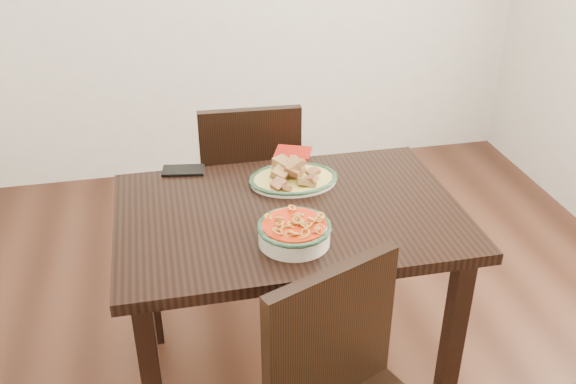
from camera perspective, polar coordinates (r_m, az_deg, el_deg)
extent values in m
plane|color=#32190F|center=(2.69, 0.72, -14.37)|extent=(3.50, 3.50, 0.00)
cube|color=black|center=(2.16, 0.11, -2.10)|extent=(1.15, 0.77, 0.04)
cube|color=black|center=(2.30, 14.40, -12.61)|extent=(0.06, 0.06, 0.71)
cube|color=black|center=(2.59, -12.34, -6.88)|extent=(0.06, 0.06, 0.71)
cube|color=black|center=(2.74, 9.02, -4.33)|extent=(0.06, 0.06, 0.71)
cube|color=black|center=(2.96, -3.60, 0.43)|extent=(0.44, 0.44, 0.04)
cube|color=black|center=(3.23, -0.82, -1.38)|extent=(0.04, 0.04, 0.41)
cube|color=black|center=(3.21, -6.84, -1.88)|extent=(0.04, 0.04, 0.41)
cube|color=black|center=(2.95, 0.20, -4.72)|extent=(0.04, 0.04, 0.41)
cube|color=black|center=(2.92, -6.42, -5.30)|extent=(0.04, 0.04, 0.41)
cube|color=black|center=(2.68, -3.31, 2.98)|extent=(0.42, 0.06, 0.44)
cube|color=black|center=(1.78, 3.80, -12.69)|extent=(0.40, 0.20, 0.44)
ellipsoid|color=beige|center=(2.32, 0.48, 1.06)|extent=(0.32, 0.24, 0.02)
ellipsoid|color=gold|center=(2.32, 0.48, 1.19)|extent=(0.30, 0.23, 0.01)
torus|color=#193722|center=(2.31, 0.48, 1.23)|extent=(0.25, 0.25, 0.01)
cylinder|color=beige|center=(1.97, 0.55, -3.73)|extent=(0.22, 0.22, 0.06)
torus|color=#183622|center=(1.96, 0.56, -3.10)|extent=(0.23, 0.23, 0.02)
cylinder|color=#AE2308|center=(1.96, 0.56, -2.97)|extent=(0.20, 0.20, 0.01)
cube|color=black|center=(2.43, -9.29, 1.92)|extent=(0.16, 0.10, 0.01)
cube|color=maroon|center=(2.52, 0.44, 3.50)|extent=(0.17, 0.16, 0.01)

